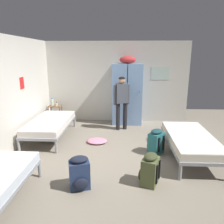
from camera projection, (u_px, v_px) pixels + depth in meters
name	position (u px, v px, depth m)	size (l,w,h in m)	color
ground_plane	(111.00, 160.00, 4.50)	(8.99, 8.99, 0.00)	gray
room_backdrop	(65.00, 90.00, 5.47)	(4.51, 5.68, 2.52)	beige
locker_bank	(127.00, 93.00, 6.68)	(0.90, 0.55, 2.07)	#7A9ECC
shelf_unit	(55.00, 113.00, 6.84)	(0.38, 0.30, 0.57)	brown
bed_left_rear	(50.00, 124.00, 5.63)	(0.90, 1.90, 0.49)	gray
bed_right	(190.00, 140.00, 4.55)	(0.90, 1.90, 0.49)	gray
person_traveler	(122.00, 98.00, 6.13)	(0.46, 0.29, 1.52)	black
water_bottle	(52.00, 102.00, 6.78)	(0.07, 0.07, 0.24)	silver
lotion_bottle	(57.00, 104.00, 6.73)	(0.05, 0.05, 0.13)	beige
backpack_olive	(150.00, 170.00, 3.61)	(0.40, 0.39, 0.55)	#566038
backpack_navy	(79.00, 173.00, 3.49)	(0.38, 0.39, 0.55)	navy
backpack_teal	(156.00, 142.00, 4.77)	(0.42, 0.42, 0.55)	#23666B
clothes_pile_pink	(97.00, 141.00, 5.39)	(0.49, 0.41, 0.08)	pink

